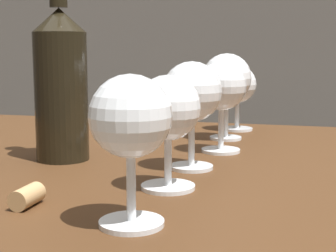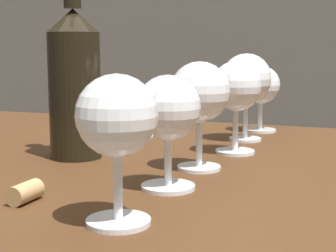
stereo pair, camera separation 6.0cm
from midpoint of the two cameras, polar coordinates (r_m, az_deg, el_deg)
dining_table at (r=0.79m, az=1.87°, el=-10.82°), size 1.43×0.82×0.77m
wine_glass_port at (r=0.47m, az=-7.83°, el=0.56°), size 0.08×0.08×0.14m
wine_glass_cabernet at (r=0.60m, az=-2.87°, el=1.61°), size 0.08×0.08×0.14m
wine_glass_chardonnay at (r=0.70m, az=0.21°, el=3.56°), size 0.08×0.08×0.15m
wine_glass_white at (r=0.82m, az=3.90°, el=4.23°), size 0.08×0.08×0.15m
wine_glass_rose at (r=0.94m, az=4.97°, el=5.07°), size 0.09×0.09×0.16m
wine_glass_merlot at (r=1.05m, az=6.13°, el=4.39°), size 0.08×0.08×0.13m
wine_bottle at (r=0.78m, az=-13.99°, el=4.95°), size 0.08×0.08×0.32m
cork at (r=0.58m, az=-18.33°, el=-7.48°), size 0.02×0.04×0.02m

